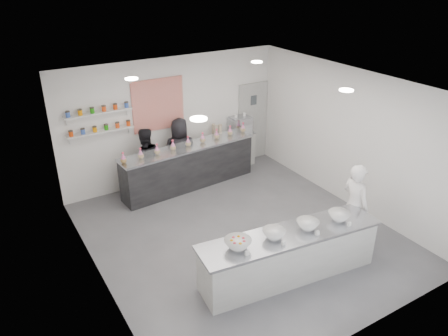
# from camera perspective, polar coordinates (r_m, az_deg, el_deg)

# --- Properties ---
(floor) EXTENTS (6.00, 6.00, 0.00)m
(floor) POSITION_cam_1_polar(r_m,az_deg,el_deg) (8.80, 2.18, -8.68)
(floor) COLOR #515156
(floor) RESTS_ON ground
(ceiling) EXTENTS (6.00, 6.00, 0.00)m
(ceiling) POSITION_cam_1_polar(r_m,az_deg,el_deg) (7.53, 2.56, 10.53)
(ceiling) COLOR white
(ceiling) RESTS_ON floor
(back_wall) EXTENTS (5.50, 0.00, 5.50)m
(back_wall) POSITION_cam_1_polar(r_m,az_deg,el_deg) (10.49, -6.73, 6.20)
(back_wall) COLOR white
(back_wall) RESTS_ON floor
(left_wall) EXTENTS (0.00, 6.00, 6.00)m
(left_wall) POSITION_cam_1_polar(r_m,az_deg,el_deg) (7.08, -16.65, -4.79)
(left_wall) COLOR white
(left_wall) RESTS_ON floor
(right_wall) EXTENTS (0.00, 6.00, 6.00)m
(right_wall) POSITION_cam_1_polar(r_m,az_deg,el_deg) (9.73, 16.05, 3.77)
(right_wall) COLOR white
(right_wall) RESTS_ON floor
(back_door) EXTENTS (0.88, 0.04, 2.10)m
(back_door) POSITION_cam_1_polar(r_m,az_deg,el_deg) (11.69, 3.75, 6.04)
(back_door) COLOR #9F9F9C
(back_door) RESTS_ON floor
(pattern_panel) EXTENTS (1.25, 0.03, 1.20)m
(pattern_panel) POSITION_cam_1_polar(r_m,az_deg,el_deg) (10.20, -8.60, 8.18)
(pattern_panel) COLOR red
(pattern_panel) RESTS_ON back_wall
(jar_shelf_lower) EXTENTS (1.45, 0.22, 0.04)m
(jar_shelf_lower) POSITION_cam_1_polar(r_m,az_deg,el_deg) (9.82, -15.81, 4.64)
(jar_shelf_lower) COLOR silver
(jar_shelf_lower) RESTS_ON back_wall
(jar_shelf_upper) EXTENTS (1.45, 0.22, 0.04)m
(jar_shelf_upper) POSITION_cam_1_polar(r_m,az_deg,el_deg) (9.69, -16.11, 6.96)
(jar_shelf_upper) COLOR silver
(jar_shelf_upper) RESTS_ON back_wall
(preserve_jars) EXTENTS (1.45, 0.10, 0.56)m
(preserve_jars) POSITION_cam_1_polar(r_m,az_deg,el_deg) (9.71, -15.97, 6.14)
(preserve_jars) COLOR #DE430D
(preserve_jars) RESTS_ON jar_shelf_lower
(downlight_0) EXTENTS (0.24, 0.24, 0.02)m
(downlight_0) POSITION_cam_1_polar(r_m,az_deg,el_deg) (6.03, -3.34, 6.43)
(downlight_0) COLOR white
(downlight_0) RESTS_ON ceiling
(downlight_1) EXTENTS (0.24, 0.24, 0.02)m
(downlight_1) POSITION_cam_1_polar(r_m,az_deg,el_deg) (7.68, 15.69, 9.76)
(downlight_1) COLOR white
(downlight_1) RESTS_ON ceiling
(downlight_2) EXTENTS (0.24, 0.24, 0.02)m
(downlight_2) POSITION_cam_1_polar(r_m,az_deg,el_deg) (8.33, -11.99, 11.34)
(downlight_2) COLOR white
(downlight_2) RESTS_ON ceiling
(downlight_3) EXTENTS (0.24, 0.24, 0.02)m
(downlight_3) POSITION_cam_1_polar(r_m,az_deg,el_deg) (9.59, 4.31, 13.65)
(downlight_3) COLOR white
(downlight_3) RESTS_ON ceiling
(prep_counter) EXTENTS (3.27, 1.09, 0.87)m
(prep_counter) POSITION_cam_1_polar(r_m,az_deg,el_deg) (7.61, 8.50, -11.18)
(prep_counter) COLOR #A2A29E
(prep_counter) RESTS_ON floor
(back_bar) EXTENTS (3.39, 0.86, 1.04)m
(back_bar) POSITION_cam_1_polar(r_m,az_deg,el_deg) (10.37, -4.58, 0.19)
(back_bar) COLOR black
(back_bar) RESTS_ON floor
(sneeze_guard) EXTENTS (3.30, 0.26, 0.28)m
(sneeze_guard) POSITION_cam_1_polar(r_m,az_deg,el_deg) (9.87, -3.83, 3.06)
(sneeze_guard) COLOR white
(sneeze_guard) RESTS_ON back_bar
(espresso_ledge) EXTENTS (1.21, 0.38, 0.90)m
(espresso_ledge) POSITION_cam_1_polar(r_m,az_deg,el_deg) (11.38, 1.09, 2.27)
(espresso_ledge) COLOR #A2A29E
(espresso_ledge) RESTS_ON floor
(espresso_machine) EXTENTS (0.56, 0.38, 0.42)m
(espresso_machine) POSITION_cam_1_polar(r_m,az_deg,el_deg) (11.25, 2.10, 5.60)
(espresso_machine) COLOR #93969E
(espresso_machine) RESTS_ON espresso_ledge
(cup_stacks) EXTENTS (0.24, 0.24, 0.37)m
(cup_stacks) POSITION_cam_1_polar(r_m,az_deg,el_deg) (10.92, -0.94, 4.83)
(cup_stacks) COLOR tan
(cup_stacks) RESTS_ON espresso_ledge
(prep_bowls) EXTENTS (2.37, 0.75, 0.15)m
(prep_bowls) POSITION_cam_1_polar(r_m,az_deg,el_deg) (7.31, 8.76, -7.95)
(prep_bowls) COLOR white
(prep_bowls) RESTS_ON prep_counter
(label_cards) EXTENTS (2.01, 0.04, 0.07)m
(label_cards) POSITION_cam_1_polar(r_m,az_deg,el_deg) (7.06, 11.75, -9.97)
(label_cards) COLOR white
(label_cards) RESTS_ON prep_counter
(cookie_bags) EXTENTS (3.33, 0.38, 0.25)m
(cookie_bags) POSITION_cam_1_polar(r_m,az_deg,el_deg) (10.11, -4.71, 3.50)
(cookie_bags) COLOR pink
(cookie_bags) RESTS_ON back_bar
(woman_prep) EXTENTS (0.40, 0.61, 1.65)m
(woman_prep) POSITION_cam_1_polar(r_m,az_deg,el_deg) (8.50, 16.68, -4.66)
(woman_prep) COLOR white
(woman_prep) RESTS_ON floor
(staff_left) EXTENTS (0.85, 0.70, 1.59)m
(staff_left) POSITION_cam_1_polar(r_m,az_deg,el_deg) (10.11, -10.24, 0.88)
(staff_left) COLOR black
(staff_left) RESTS_ON floor
(staff_right) EXTENTS (0.95, 0.80, 1.65)m
(staff_right) POSITION_cam_1_polar(r_m,az_deg,el_deg) (10.41, -5.71, 2.11)
(staff_right) COLOR black
(staff_right) RESTS_ON floor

